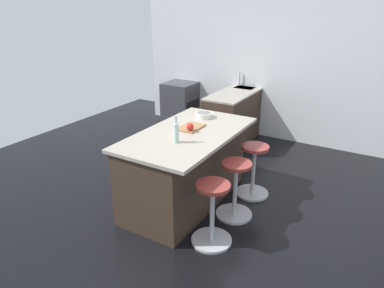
{
  "coord_description": "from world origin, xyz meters",
  "views": [
    {
      "loc": [
        3.3,
        2.07,
        2.41
      ],
      "look_at": [
        -0.05,
        0.07,
        0.81
      ],
      "focal_mm": 32.59,
      "sensor_mm": 36.0,
      "label": 1
    }
  ],
  "objects_px": {
    "stool_middle": "(235,191)",
    "apple_red": "(190,127)",
    "cutting_board": "(191,127)",
    "fruit_bowl": "(204,115)",
    "oven_range": "(180,104)",
    "water_bottle": "(176,132)",
    "stool_by_window": "(253,172)",
    "stool_near_camera": "(212,215)",
    "kitchen_island": "(185,167)"
  },
  "relations": [
    {
      "from": "kitchen_island",
      "to": "cutting_board",
      "type": "xyz_separation_m",
      "value": [
        -0.14,
        -0.0,
        0.48
      ]
    },
    {
      "from": "cutting_board",
      "to": "stool_middle",
      "type": "bearing_deg",
      "value": 78.38
    },
    {
      "from": "cutting_board",
      "to": "water_bottle",
      "type": "xyz_separation_m",
      "value": [
        0.49,
        0.1,
        0.11
      ]
    },
    {
      "from": "apple_red",
      "to": "kitchen_island",
      "type": "bearing_deg",
      "value": -73.43
    },
    {
      "from": "stool_by_window",
      "to": "stool_near_camera",
      "type": "distance_m",
      "value": 1.17
    },
    {
      "from": "kitchen_island",
      "to": "apple_red",
      "type": "distance_m",
      "value": 0.54
    },
    {
      "from": "kitchen_island",
      "to": "stool_middle",
      "type": "bearing_deg",
      "value": 90.0
    },
    {
      "from": "kitchen_island",
      "to": "stool_middle",
      "type": "height_order",
      "value": "kitchen_island"
    },
    {
      "from": "apple_red",
      "to": "oven_range",
      "type": "bearing_deg",
      "value": -145.12
    },
    {
      "from": "stool_near_camera",
      "to": "cutting_board",
      "type": "relative_size",
      "value": 1.95
    },
    {
      "from": "fruit_bowl",
      "to": "oven_range",
      "type": "bearing_deg",
      "value": -139.92
    },
    {
      "from": "oven_range",
      "to": "cutting_board",
      "type": "distance_m",
      "value": 2.92
    },
    {
      "from": "oven_range",
      "to": "fruit_bowl",
      "type": "xyz_separation_m",
      "value": [
        1.9,
        1.6,
        0.55
      ]
    },
    {
      "from": "oven_range",
      "to": "kitchen_island",
      "type": "height_order",
      "value": "kitchen_island"
    },
    {
      "from": "oven_range",
      "to": "apple_red",
      "type": "xyz_separation_m",
      "value": [
        2.47,
        1.72,
        0.57
      ]
    },
    {
      "from": "oven_range",
      "to": "stool_middle",
      "type": "xyz_separation_m",
      "value": [
        2.49,
        2.35,
        -0.11
      ]
    },
    {
      "from": "stool_middle",
      "to": "cutting_board",
      "type": "height_order",
      "value": "cutting_board"
    },
    {
      "from": "stool_near_camera",
      "to": "fruit_bowl",
      "type": "bearing_deg",
      "value": -147.25
    },
    {
      "from": "stool_by_window",
      "to": "stool_middle",
      "type": "bearing_deg",
      "value": 0.0
    },
    {
      "from": "stool_middle",
      "to": "fruit_bowl",
      "type": "relative_size",
      "value": 3.01
    },
    {
      "from": "kitchen_island",
      "to": "water_bottle",
      "type": "distance_m",
      "value": 0.69
    },
    {
      "from": "cutting_board",
      "to": "stool_by_window",
      "type": "bearing_deg",
      "value": 122.43
    },
    {
      "from": "oven_range",
      "to": "water_bottle",
      "type": "height_order",
      "value": "water_bottle"
    },
    {
      "from": "fruit_bowl",
      "to": "water_bottle",
      "type": "bearing_deg",
      "value": 9.91
    },
    {
      "from": "oven_range",
      "to": "kitchen_island",
      "type": "bearing_deg",
      "value": 33.74
    },
    {
      "from": "stool_near_camera",
      "to": "apple_red",
      "type": "height_order",
      "value": "apple_red"
    },
    {
      "from": "fruit_bowl",
      "to": "apple_red",
      "type": "bearing_deg",
      "value": 12.29
    },
    {
      "from": "apple_red",
      "to": "water_bottle",
      "type": "height_order",
      "value": "water_bottle"
    },
    {
      "from": "fruit_bowl",
      "to": "cutting_board",
      "type": "bearing_deg",
      "value": 7.79
    },
    {
      "from": "stool_near_camera",
      "to": "fruit_bowl",
      "type": "relative_size",
      "value": 3.01
    },
    {
      "from": "oven_range",
      "to": "fruit_bowl",
      "type": "relative_size",
      "value": 3.83
    },
    {
      "from": "apple_red",
      "to": "fruit_bowl",
      "type": "relative_size",
      "value": 0.38
    },
    {
      "from": "stool_by_window",
      "to": "cutting_board",
      "type": "distance_m",
      "value": 1.04
    },
    {
      "from": "cutting_board",
      "to": "apple_red",
      "type": "bearing_deg",
      "value": 26.92
    },
    {
      "from": "stool_by_window",
      "to": "stool_near_camera",
      "type": "height_order",
      "value": "same"
    },
    {
      "from": "stool_middle",
      "to": "stool_near_camera",
      "type": "bearing_deg",
      "value": 0.0
    },
    {
      "from": "water_bottle",
      "to": "fruit_bowl",
      "type": "xyz_separation_m",
      "value": [
        -0.94,
        -0.16,
        -0.08
      ]
    },
    {
      "from": "kitchen_island",
      "to": "oven_range",
      "type": "bearing_deg",
      "value": -146.26
    },
    {
      "from": "oven_range",
      "to": "kitchen_island",
      "type": "distance_m",
      "value": 3.0
    },
    {
      "from": "oven_range",
      "to": "cutting_board",
      "type": "height_order",
      "value": "cutting_board"
    },
    {
      "from": "water_bottle",
      "to": "fruit_bowl",
      "type": "height_order",
      "value": "water_bottle"
    },
    {
      "from": "oven_range",
      "to": "water_bottle",
      "type": "relative_size",
      "value": 2.86
    },
    {
      "from": "cutting_board",
      "to": "fruit_bowl",
      "type": "distance_m",
      "value": 0.45
    },
    {
      "from": "cutting_board",
      "to": "fruit_bowl",
      "type": "relative_size",
      "value": 1.54
    },
    {
      "from": "oven_range",
      "to": "stool_near_camera",
      "type": "height_order",
      "value": "oven_range"
    },
    {
      "from": "oven_range",
      "to": "stool_near_camera",
      "type": "xyz_separation_m",
      "value": [
        3.08,
        2.35,
        -0.11
      ]
    },
    {
      "from": "cutting_board",
      "to": "oven_range",
      "type": "bearing_deg",
      "value": -144.74
    },
    {
      "from": "stool_middle",
      "to": "stool_by_window",
      "type": "bearing_deg",
      "value": 180.0
    },
    {
      "from": "stool_near_camera",
      "to": "cutting_board",
      "type": "height_order",
      "value": "cutting_board"
    },
    {
      "from": "stool_middle",
      "to": "apple_red",
      "type": "xyz_separation_m",
      "value": [
        -0.02,
        -0.63,
        0.69
      ]
    }
  ]
}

